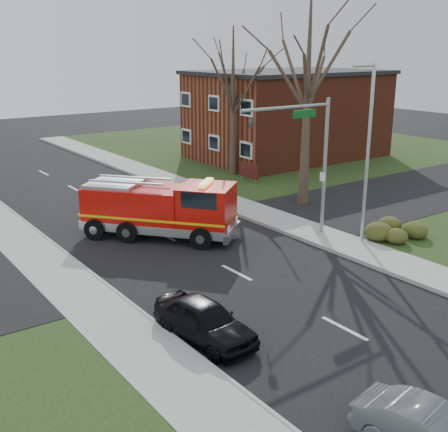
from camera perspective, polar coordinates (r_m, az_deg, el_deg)
ground at (r=23.64m, az=1.30°, el=-5.81°), size 120.00×120.00×0.00m
sidewalk_right at (r=27.57m, az=11.63°, el=-2.64°), size 2.40×80.00×0.15m
sidewalk_left at (r=20.78m, az=-12.65°, el=-9.33°), size 2.40×80.00×0.15m
brick_building at (r=48.15m, az=6.49°, el=10.22°), size 15.40×10.40×7.25m
health_center_sign at (r=39.01m, az=2.51°, el=4.64°), size 0.12×2.00×1.40m
hedge_corner at (r=28.88m, az=16.93°, el=-1.08°), size 2.80×2.00×0.90m
bare_tree_near at (r=32.64m, az=8.53°, el=13.68°), size 6.00×6.00×12.00m
bare_tree_far at (r=40.51m, az=0.93°, el=13.11°), size 5.25×5.25×10.50m
traffic_signal_mast at (r=26.74m, az=8.39°, el=7.20°), size 5.29×0.18×6.80m
streetlight_pole at (r=26.83m, az=14.35°, el=6.55°), size 1.48×0.16×8.40m
fire_engine at (r=27.82m, az=-6.42°, el=0.55°), size 6.67×7.32×2.99m
parked_car_maroon at (r=18.31m, az=-1.99°, el=-10.54°), size 2.00×4.11×1.35m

